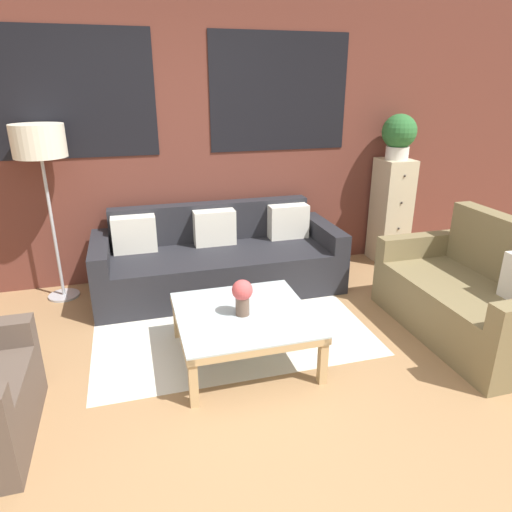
{
  "coord_description": "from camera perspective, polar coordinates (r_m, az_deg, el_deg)",
  "views": [
    {
      "loc": [
        -0.56,
        -2.1,
        1.9
      ],
      "look_at": [
        0.4,
        1.29,
        0.55
      ],
      "focal_mm": 32.0,
      "sensor_mm": 36.0,
      "label": 1
    }
  ],
  "objects": [
    {
      "name": "coffee_table",
      "position": [
        3.28,
        -1.57,
        -7.9
      ],
      "size": [
        0.94,
        0.94,
        0.37
      ],
      "color": "silver",
      "rests_on": "ground_plane"
    },
    {
      "name": "couch_dark",
      "position": [
        4.43,
        -4.72,
        -0.55
      ],
      "size": [
        2.3,
        0.88,
        0.78
      ],
      "color": "#232328",
      "rests_on": "ground_plane"
    },
    {
      "name": "flower_vase",
      "position": [
        3.17,
        -1.72,
        -4.86
      ],
      "size": [
        0.15,
        0.15,
        0.26
      ],
      "color": "brown",
      "rests_on": "coffee_table"
    },
    {
      "name": "wall_back_brick",
      "position": [
        4.6,
        -8.96,
        14.56
      ],
      "size": [
        8.4,
        0.09,
        2.8
      ],
      "color": "brown",
      "rests_on": "ground_plane"
    },
    {
      "name": "potted_plant",
      "position": [
        5.11,
        17.44,
        14.28
      ],
      "size": [
        0.36,
        0.36,
        0.46
      ],
      "color": "silver",
      "rests_on": "drawer_cabinet"
    },
    {
      "name": "floor_lamp",
      "position": [
        4.33,
        -25.43,
        12.15
      ],
      "size": [
        0.43,
        0.43,
        1.58
      ],
      "color": "#B2B2B7",
      "rests_on": "ground_plane"
    },
    {
      "name": "drawer_cabinet",
      "position": [
        5.25,
        16.48,
        5.39
      ],
      "size": [
        0.33,
        0.39,
        1.14
      ],
      "color": "#C6B793",
      "rests_on": "ground_plane"
    },
    {
      "name": "settee_vintage",
      "position": [
        3.99,
        25.6,
        -4.75
      ],
      "size": [
        0.8,
        1.49,
        0.92
      ],
      "color": "olive",
      "rests_on": "ground_plane"
    },
    {
      "name": "ground_plane",
      "position": [
        2.89,
        -0.61,
        -20.22
      ],
      "size": [
        16.0,
        16.0,
        0.0
      ],
      "primitive_type": "plane",
      "color": "#9E754C"
    },
    {
      "name": "rug",
      "position": [
        3.91,
        -3.56,
        -8.16
      ],
      "size": [
        2.17,
        1.67,
        0.0
      ],
      "color": "silver",
      "rests_on": "ground_plane"
    }
  ]
}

